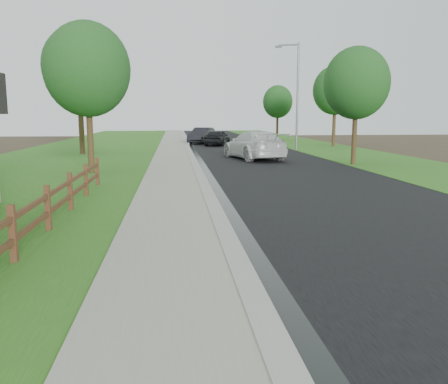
{
  "coord_description": "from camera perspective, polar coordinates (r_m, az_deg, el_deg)",
  "views": [
    {
      "loc": [
        -0.71,
        -3.38,
        2.66
      ],
      "look_at": [
        0.28,
        5.97,
        1.14
      ],
      "focal_mm": 38.0,
      "sensor_mm": 36.0,
      "label": 1
    }
  ],
  "objects": [
    {
      "name": "road",
      "position": [
        38.83,
        1.84,
        5.28
      ],
      "size": [
        8.0,
        90.0,
        0.02
      ],
      "primitive_type": "cube",
      "color": "black",
      "rests_on": "ground"
    },
    {
      "name": "curb",
      "position": [
        38.48,
        -4.39,
        5.3
      ],
      "size": [
        0.4,
        90.0,
        0.12
      ],
      "primitive_type": "cube",
      "color": "gray",
      "rests_on": "ground"
    },
    {
      "name": "wet_gutter",
      "position": [
        38.5,
        -3.87,
        5.25
      ],
      "size": [
        0.5,
        90.0,
        0.0
      ],
      "primitive_type": "cube",
      "color": "black",
      "rests_on": "road"
    },
    {
      "name": "sidewalk",
      "position": [
        38.47,
        -6.33,
        5.26
      ],
      "size": [
        2.2,
        90.0,
        0.1
      ],
      "primitive_type": "cube",
      "color": "gray",
      "rests_on": "ground"
    },
    {
      "name": "grass_strip",
      "position": [
        38.53,
        -9.17,
        5.17
      ],
      "size": [
        1.6,
        90.0,
        0.06
      ],
      "primitive_type": "cube",
      "color": "#225919",
      "rests_on": "ground"
    },
    {
      "name": "lawn_near",
      "position": [
        39.15,
        -16.82,
        4.94
      ],
      "size": [
        9.0,
        90.0,
        0.04
      ],
      "primitive_type": "cube",
      "color": "#225919",
      "rests_on": "ground"
    },
    {
      "name": "verge_far",
      "position": [
        40.36,
        11.64,
        5.26
      ],
      "size": [
        6.0,
        90.0,
        0.04
      ],
      "primitive_type": "cube",
      "color": "#225919",
      "rests_on": "ground"
    },
    {
      "name": "ranch_fence",
      "position": [
        10.4,
        -22.07,
        -2.83
      ],
      "size": [
        0.12,
        16.92,
        1.1
      ],
      "color": "#492A18",
      "rests_on": "ground"
    },
    {
      "name": "white_suv",
      "position": [
        29.11,
        3.64,
        5.66
      ],
      "size": [
        3.56,
        6.23,
        1.7
      ],
      "primitive_type": "imported",
      "rotation": [
        0.0,
        0.0,
        3.35
      ],
      "color": "silver",
      "rests_on": "road"
    },
    {
      "name": "dark_car_mid",
      "position": [
        42.33,
        -0.81,
        6.58
      ],
      "size": [
        2.91,
        4.44,
        1.4
      ],
      "primitive_type": "imported",
      "rotation": [
        0.0,
        0.0,
        2.81
      ],
      "color": "black",
      "rests_on": "road"
    },
    {
      "name": "dark_car_far",
      "position": [
        45.44,
        -2.63,
        6.81
      ],
      "size": [
        3.12,
        4.81,
        1.5
      ],
      "primitive_type": "imported",
      "rotation": [
        0.0,
        0.0,
        -0.37
      ],
      "color": "black",
      "rests_on": "road"
    },
    {
      "name": "streetlight",
      "position": [
        37.15,
        8.61,
        12.05
      ],
      "size": [
        1.77,
        0.87,
        8.07
      ],
      "color": "gray",
      "rests_on": "ground"
    },
    {
      "name": "tree_near_left",
      "position": [
        22.65,
        -16.14,
        13.95
      ],
      "size": [
        3.84,
        3.84,
        6.8
      ],
      "color": "#362316",
      "rests_on": "ground"
    },
    {
      "name": "tree_near_right",
      "position": [
        26.72,
        15.66,
        12.48
      ],
      "size": [
        3.49,
        3.49,
        6.28
      ],
      "color": "#362316",
      "rests_on": "ground"
    },
    {
      "name": "tree_mid_left",
      "position": [
        34.32,
        -17.11,
        14.25
      ],
      "size": [
        4.79,
        4.79,
        8.57
      ],
      "color": "#362316",
      "rests_on": "ground"
    },
    {
      "name": "tree_mid_right",
      "position": [
        42.16,
        13.23,
        11.81
      ],
      "size": [
        3.78,
        3.78,
        6.85
      ],
      "color": "#362316",
      "rests_on": "ground"
    },
    {
      "name": "tree_far_right",
      "position": [
        52.12,
        6.48,
        10.73
      ],
      "size": [
        3.18,
        3.18,
        5.87
      ],
      "color": "#362316",
      "rests_on": "ground"
    }
  ]
}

